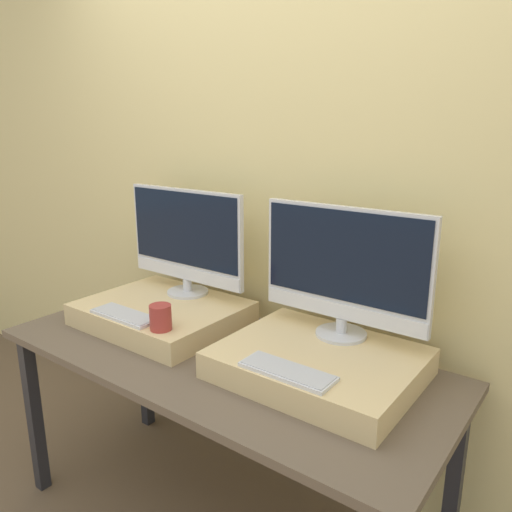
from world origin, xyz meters
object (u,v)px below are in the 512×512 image
object	(u,v)px
keyboard_left	(125,315)
monitor_right	(344,269)
keyboard_right	(287,371)
monitor_left	(186,239)
mug	(161,317)

from	to	relation	value
keyboard_left	monitor_right	xyz separation A→B (m)	(0.76, 0.35, 0.24)
keyboard_left	keyboard_right	distance (m)	0.76
monitor_left	keyboard_right	size ratio (longest dim) A/B	2.07
monitor_left	mug	distance (m)	0.45
mug	monitor_left	bearing A→B (deg)	120.52
keyboard_left	monitor_right	world-z (taller)	monitor_right
monitor_right	keyboard_right	bearing A→B (deg)	-90.00
monitor_left	keyboard_left	distance (m)	0.42
keyboard_left	monitor_right	size ratio (longest dim) A/B	0.48
mug	monitor_right	xyz separation A→B (m)	(0.55, 0.35, 0.20)
mug	monitor_right	world-z (taller)	monitor_right
monitor_left	mug	xyz separation A→B (m)	(0.21, -0.35, -0.20)
monitor_left	keyboard_right	distance (m)	0.87
monitor_left	monitor_right	xyz separation A→B (m)	(0.76, 0.00, 0.00)
mug	keyboard_right	size ratio (longest dim) A/B	0.32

